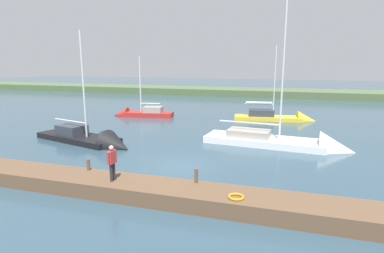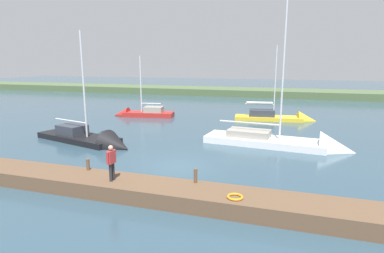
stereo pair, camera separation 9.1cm
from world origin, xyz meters
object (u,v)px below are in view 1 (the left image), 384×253
(mooring_post_far, at_px, (88,165))
(sailboat_inner_slip, at_px, (281,119))
(mooring_post_near, at_px, (196,176))
(sailboat_outer_mooring, at_px, (140,115))
(sailboat_mid_channel, at_px, (93,141))
(life_ring_buoy, at_px, (236,197))
(person_on_dock, at_px, (112,161))
(sailboat_far_left, at_px, (290,146))

(mooring_post_far, relative_size, sailboat_inner_slip, 0.07)
(mooring_post_near, xyz_separation_m, sailboat_outer_mooring, (12.30, -19.01, -0.84))
(mooring_post_near, xyz_separation_m, mooring_post_far, (5.67, 0.00, -0.04))
(sailboat_outer_mooring, bearing_deg, sailboat_mid_channel, 90.87)
(mooring_post_far, bearing_deg, sailboat_outer_mooring, -70.76)
(mooring_post_near, distance_m, mooring_post_far, 5.67)
(life_ring_buoy, height_order, sailboat_outer_mooring, sailboat_outer_mooring)
(mooring_post_near, xyz_separation_m, sailboat_mid_channel, (10.18, -6.96, -0.87))
(sailboat_outer_mooring, relative_size, person_on_dock, 4.53)
(sailboat_inner_slip, height_order, sailboat_outer_mooring, sailboat_inner_slip)
(life_ring_buoy, relative_size, sailboat_far_left, 0.05)
(sailboat_inner_slip, bearing_deg, life_ring_buoy, -100.12)
(mooring_post_near, height_order, sailboat_mid_channel, sailboat_mid_channel)
(life_ring_buoy, bearing_deg, mooring_post_far, -8.25)
(mooring_post_near, bearing_deg, mooring_post_far, 0.00)
(mooring_post_far, bearing_deg, sailboat_inner_slip, -112.57)
(mooring_post_near, relative_size, sailboat_inner_slip, 0.07)
(sailboat_mid_channel, bearing_deg, life_ring_buoy, -18.78)
(person_on_dock, bearing_deg, mooring_post_far, -22.11)
(sailboat_inner_slip, bearing_deg, sailboat_mid_channel, -140.25)
(sailboat_outer_mooring, bearing_deg, life_ring_buoy, 116.26)
(mooring_post_near, relative_size, sailboat_far_left, 0.05)
(mooring_post_near, distance_m, sailboat_outer_mooring, 22.66)
(sailboat_inner_slip, distance_m, person_on_dock, 23.20)
(mooring_post_near, xyz_separation_m, sailboat_far_left, (-4.07, -10.35, -0.94))
(mooring_post_near, height_order, sailboat_far_left, sailboat_far_left)
(life_ring_buoy, bearing_deg, mooring_post_near, -29.15)
(sailboat_far_left, bearing_deg, mooring_post_far, -127.56)
(mooring_post_near, xyz_separation_m, person_on_dock, (3.74, 0.90, 0.63))
(mooring_post_far, height_order, sailboat_outer_mooring, sailboat_outer_mooring)
(sailboat_far_left, bearing_deg, sailboat_inner_slip, 100.57)
(mooring_post_far, bearing_deg, sailboat_mid_channel, -57.07)
(sailboat_far_left, relative_size, sailboat_inner_slip, 1.42)
(mooring_post_near, relative_size, sailboat_outer_mooring, 0.09)
(life_ring_buoy, xyz_separation_m, sailboat_far_left, (-2.08, -11.46, -0.66))
(mooring_post_near, bearing_deg, life_ring_buoy, 150.85)
(sailboat_far_left, xyz_separation_m, person_on_dock, (7.81, 11.25, 1.57))
(mooring_post_far, height_order, sailboat_inner_slip, sailboat_inner_slip)
(mooring_post_far, xyz_separation_m, sailboat_outer_mooring, (6.63, -19.01, -0.80))
(life_ring_buoy, distance_m, person_on_dock, 5.81)
(mooring_post_far, distance_m, sailboat_outer_mooring, 20.15)
(person_on_dock, bearing_deg, sailboat_inner_slip, -104.48)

